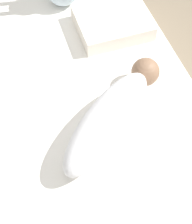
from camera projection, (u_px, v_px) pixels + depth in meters
The scene contains 4 objects.
ground_plane at pixel (87, 132), 1.49m from camera, with size 12.00×12.00×0.00m, color #7A6B56.
bed_mattress at pixel (86, 120), 1.40m from camera, with size 1.58×0.98×0.23m.
swaddled_baby at pixel (112, 115), 1.18m from camera, with size 0.46×0.54×0.17m.
pillow at pixel (112, 23), 1.51m from camera, with size 0.29×0.34×0.08m.
Camera 1 is at (-0.69, 0.18, 1.32)m, focal length 50.00 mm.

